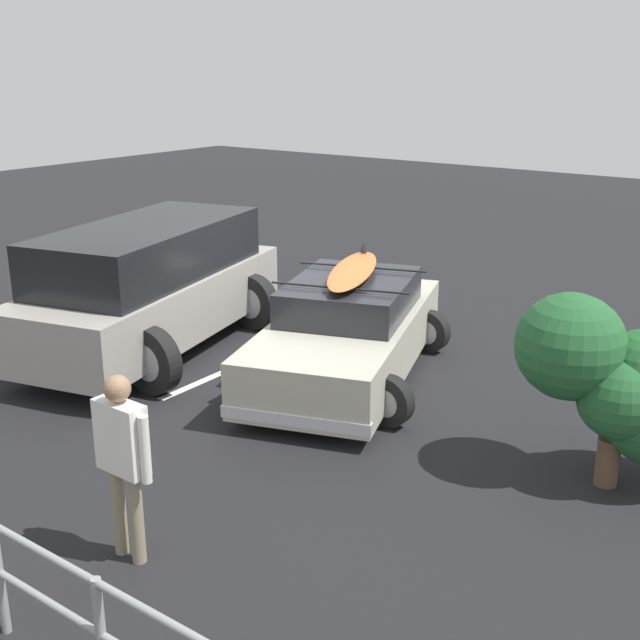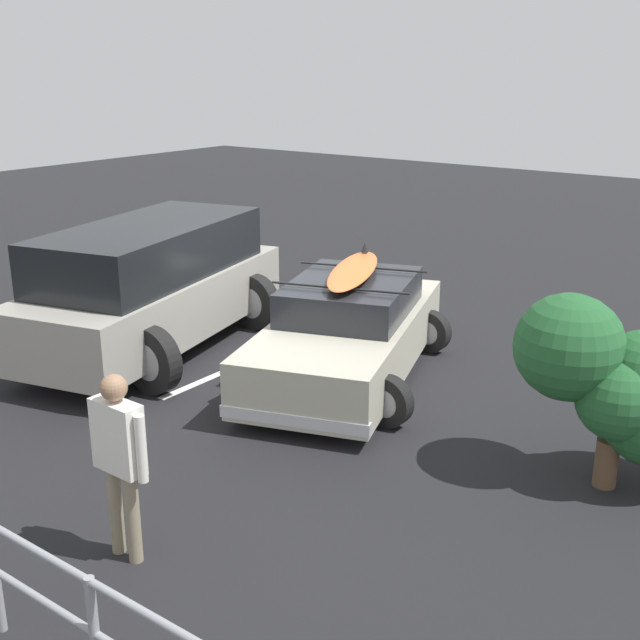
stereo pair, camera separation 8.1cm
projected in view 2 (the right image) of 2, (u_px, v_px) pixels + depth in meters
The scene contains 7 objects.
ground_plane at pixel (302, 365), 11.12m from camera, with size 44.00×44.00×0.02m, color black.
parking_stripe at pixel (264, 354), 11.50m from camera, with size 4.00×0.12×0.00m, color silver.
sedan_car at pixel (348, 332), 10.53m from camera, with size 3.08×4.57×1.58m.
suv_car at pixel (153, 285), 11.47m from camera, with size 3.29×5.01×1.85m.
person_bystander at pixel (119, 450), 6.51m from camera, with size 0.64×0.22×1.65m.
railing_fence at pixel (40, 588), 5.41m from camera, with size 7.94×0.10×0.93m.
bush_near_left at pixel (609, 375), 7.71m from camera, with size 1.92×1.44×1.90m.
Camera 2 is at (-6.38, 8.21, 4.00)m, focal length 45.00 mm.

